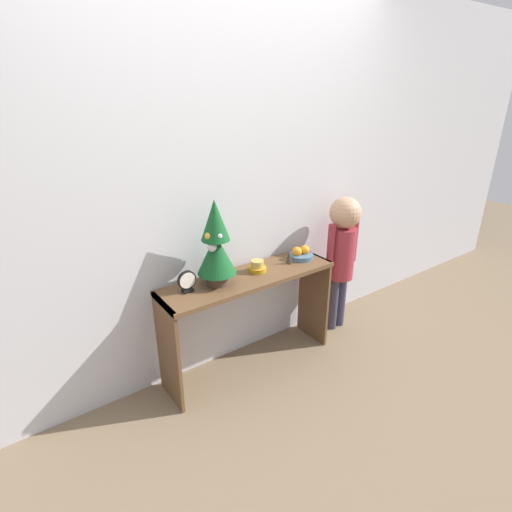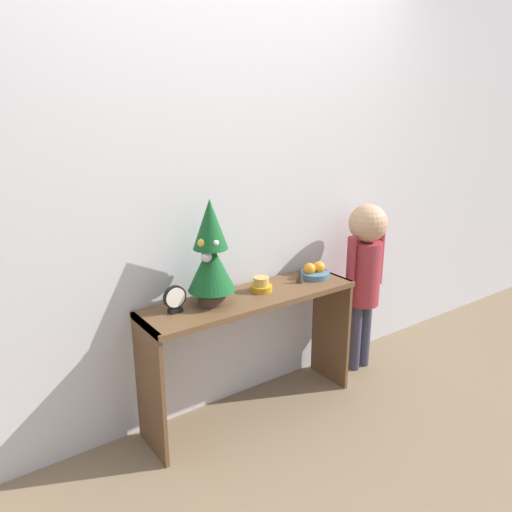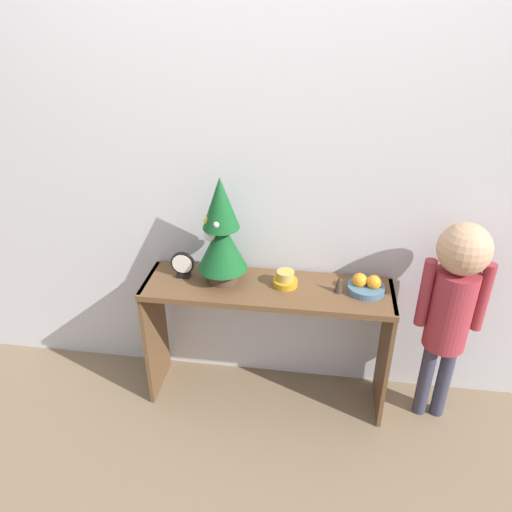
# 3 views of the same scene
# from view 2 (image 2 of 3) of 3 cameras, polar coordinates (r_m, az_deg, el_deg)

# --- Properties ---
(ground_plane) EXTENTS (12.00, 12.00, 0.00)m
(ground_plane) POSITION_cam_2_polar(r_m,az_deg,el_deg) (2.86, 1.53, -18.70)
(ground_plane) COLOR #7A664C
(back_wall) EXTENTS (7.00, 0.05, 2.50)m
(back_wall) POSITION_cam_2_polar(r_m,az_deg,el_deg) (2.67, -3.28, 7.96)
(back_wall) COLOR silver
(back_wall) RESTS_ON ground_plane
(console_table) EXTENTS (1.21, 0.34, 0.70)m
(console_table) POSITION_cam_2_polar(r_m,az_deg,el_deg) (2.71, -0.57, -7.55)
(console_table) COLOR brown
(console_table) RESTS_ON ground_plane
(mini_tree) EXTENTS (0.24, 0.24, 0.54)m
(mini_tree) POSITION_cam_2_polar(r_m,az_deg,el_deg) (2.47, -5.19, 0.21)
(mini_tree) COLOR #4C3828
(mini_tree) RESTS_ON console_table
(fruit_bowl) EXTENTS (0.18, 0.18, 0.09)m
(fruit_bowl) POSITION_cam_2_polar(r_m,az_deg,el_deg) (2.93, 6.70, -1.82)
(fruit_bowl) COLOR #476B84
(fruit_bowl) RESTS_ON console_table
(singing_bowl) EXTENTS (0.12, 0.12, 0.08)m
(singing_bowl) POSITION_cam_2_polar(r_m,az_deg,el_deg) (2.70, 0.59, -3.36)
(singing_bowl) COLOR #B78419
(singing_bowl) RESTS_ON console_table
(desk_clock) EXTENTS (0.12, 0.04, 0.14)m
(desk_clock) POSITION_cam_2_polar(r_m,az_deg,el_deg) (2.45, -9.25, -4.90)
(desk_clock) COLOR black
(desk_clock) RESTS_ON console_table
(figurine) EXTENTS (0.05, 0.05, 0.09)m
(figurine) POSITION_cam_2_polar(r_m,az_deg,el_deg) (2.83, 5.05, -2.19)
(figurine) COLOR #382D23
(figurine) RESTS_ON console_table
(child_figure) EXTENTS (0.31, 0.24, 1.09)m
(child_figure) POSITION_cam_2_polar(r_m,az_deg,el_deg) (3.17, 12.39, -0.72)
(child_figure) COLOR #38384C
(child_figure) RESTS_ON ground_plane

